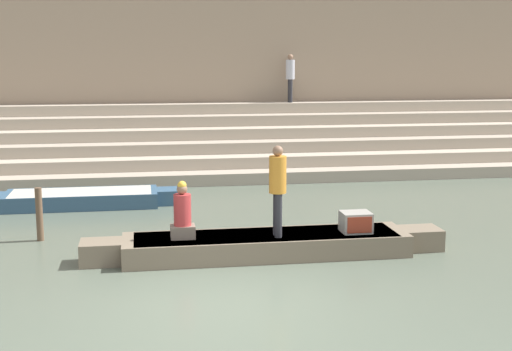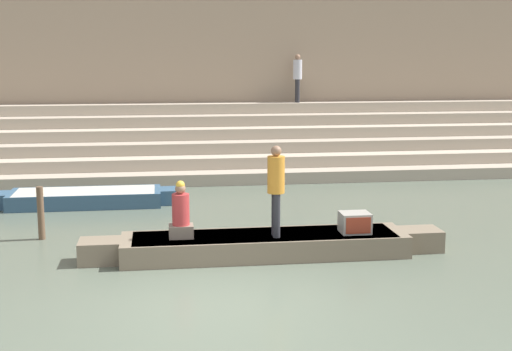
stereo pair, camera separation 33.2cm
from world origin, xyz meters
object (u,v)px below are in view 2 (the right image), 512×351
Objects in this scene: tv_set at (355,223)px; mooring_post at (41,213)px; moored_boat_shore at (86,197)px; person_standing at (276,184)px; person_on_steps at (297,75)px; person_rowing at (181,215)px; rowboat_main at (265,244)px.

tv_set is 0.51× the size of mooring_post.
person_standing is at bearing -55.85° from moored_boat_shore.
person_standing is 1.70m from tv_set.
moored_boat_shore is at bearing 16.26° from person_on_steps.
person_standing is at bearing 3.40° from person_rowing.
person_on_steps reaches higher than rowboat_main.
person_standing is at bearing 174.17° from tv_set.
moored_boat_shore is (-3.72, 4.93, -0.02)m from rowboat_main.
rowboat_main is 6.24× the size of mooring_post.
person_standing is 3.06× the size of tv_set.
rowboat_main is 12.35× the size of tv_set.
person_standing reaches higher than person_rowing.
person_on_steps reaches higher than person_standing.
person_standing reaches higher than rowboat_main.
person_rowing reaches higher than mooring_post.
person_rowing is at bearing -69.56° from moored_boat_shore.
mooring_post is (-2.75, 1.79, -0.29)m from person_rowing.
rowboat_main is 4.18× the size of person_on_steps.
moored_boat_shore is (-3.90, 5.08, -1.18)m from person_standing.
tv_set is 0.34× the size of person_on_steps.
mooring_post is at bearing -103.65° from moored_boat_shore.
person_rowing is 3.29m from mooring_post.
tv_set is at bearing -46.27° from moored_boat_shore.
tv_set is (3.23, -0.09, -0.24)m from person_rowing.
mooring_post is (-4.47, 1.93, -0.84)m from person_standing.
person_on_steps is (2.62, 11.34, 1.59)m from person_standing.
person_rowing is at bearing -33.00° from mooring_post.
tv_set reaches higher than rowboat_main.
person_standing is 1.04× the size of person_on_steps.
tv_set reaches higher than moored_boat_shore.
rowboat_main is 1.18m from person_standing.
mooring_post is (-0.57, -3.15, 0.34)m from moored_boat_shore.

